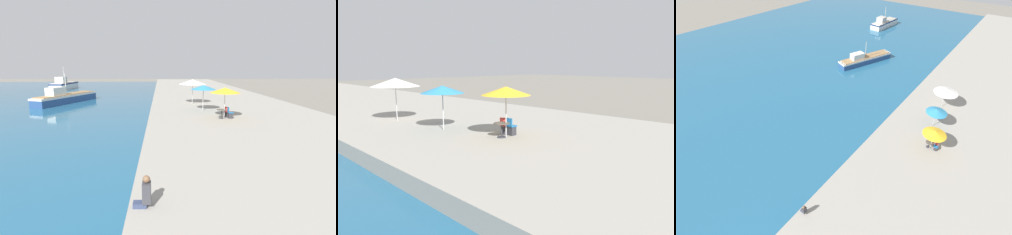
# 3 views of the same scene
# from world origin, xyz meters

# --- Properties ---
(quay_promenade) EXTENTS (16.00, 90.00, 0.76)m
(quay_promenade) POSITION_xyz_m (8.00, 37.00, 0.38)
(quay_promenade) COLOR gray
(quay_promenade) RESTS_ON ground_plane
(cafe_umbrella_pink) EXTENTS (2.42, 2.42, 2.53)m
(cafe_umbrella_pink) POSITION_xyz_m (6.16, 19.99, 3.07)
(cafe_umbrella_pink) COLOR #B7B7B7
(cafe_umbrella_pink) RESTS_ON quay_promenade
(cafe_umbrella_white) EXTENTS (2.40, 2.40, 2.45)m
(cafe_umbrella_white) POSITION_xyz_m (5.04, 23.83, 2.99)
(cafe_umbrella_white) COLOR #B7B7B7
(cafe_umbrella_white) RESTS_ON quay_promenade
(cafe_umbrella_striped) EXTENTS (3.06, 3.06, 2.73)m
(cafe_umbrella_striped) POSITION_xyz_m (4.57, 28.49, 3.21)
(cafe_umbrella_striped) COLOR #B7B7B7
(cafe_umbrella_striped) RESTS_ON quay_promenade
(cafe_table) EXTENTS (0.80, 0.80, 0.74)m
(cafe_table) POSITION_xyz_m (5.97, 20.10, 1.29)
(cafe_table) COLOR #333338
(cafe_table) RESTS_ON quay_promenade
(cafe_chair_left) EXTENTS (0.45, 0.42, 0.91)m
(cafe_chair_left) POSITION_xyz_m (6.69, 20.14, 1.08)
(cafe_chair_left) COLOR #2D2D33
(cafe_chair_left) RESTS_ON quay_promenade
(cafe_chair_right) EXTENTS (0.58, 0.57, 0.91)m
(cafe_chair_right) POSITION_xyz_m (6.56, 20.51, 1.08)
(cafe_chair_right) COLOR #2D2D33
(cafe_chair_right) RESTS_ON quay_promenade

